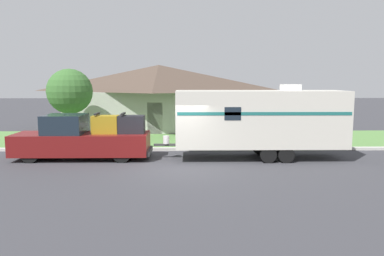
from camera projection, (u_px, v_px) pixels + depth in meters
ground_plane at (179, 167)px, 15.30m from camera, size 120.00×120.00×0.00m
curb_strip at (180, 149)px, 19.01m from camera, size 80.00×0.30×0.14m
lawn_strip at (181, 139)px, 22.64m from camera, size 80.00×7.00×0.03m
house_across_street at (159, 95)px, 28.26m from camera, size 13.24×8.57×4.69m
pickup_truck at (83, 139)px, 16.87m from camera, size 6.12×1.90×2.09m
travel_trailer at (260, 119)px, 16.89m from camera, size 8.56×2.25×3.36m
mailbox at (118, 128)px, 19.84m from camera, size 0.48×0.20×1.31m
tree_in_yard at (70, 92)px, 22.08m from camera, size 2.66×2.66×4.22m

